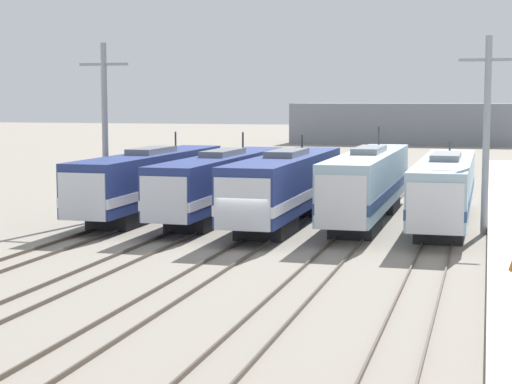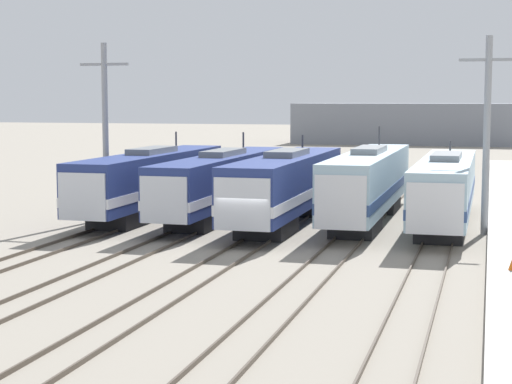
{
  "view_description": "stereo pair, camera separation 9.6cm",
  "coord_description": "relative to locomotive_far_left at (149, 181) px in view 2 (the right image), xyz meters",
  "views": [
    {
      "loc": [
        11.08,
        -39.17,
        7.11
      ],
      "look_at": [
        0.01,
        1.57,
        2.54
      ],
      "focal_mm": 60.0,
      "sensor_mm": 36.0,
      "label": 1
    },
    {
      "loc": [
        11.18,
        -39.14,
        7.11
      ],
      "look_at": [
        0.01,
        1.57,
        2.54
      ],
      "focal_mm": 60.0,
      "sensor_mm": 36.0,
      "label": 2
    }
  ],
  "objects": [
    {
      "name": "ground_plane",
      "position": [
        8.82,
        -9.11,
        -2.16
      ],
      "size": [
        400.0,
        400.0,
        0.0
      ],
      "primitive_type": "plane",
      "color": "gray"
    },
    {
      "name": "rail_pair_far_left",
      "position": [
        0.0,
        -9.11,
        -2.08
      ],
      "size": [
        1.5,
        120.0,
        0.15
      ],
      "color": "#4C4238",
      "rests_on": "ground_plane"
    },
    {
      "name": "rail_pair_center_left",
      "position": [
        4.41,
        -9.11,
        -2.08
      ],
      "size": [
        1.51,
        120.0,
        0.15
      ],
      "color": "#4C4238",
      "rests_on": "ground_plane"
    },
    {
      "name": "rail_pair_center",
      "position": [
        8.82,
        -9.11,
        -2.08
      ],
      "size": [
        1.51,
        120.0,
        0.15
      ],
      "color": "#4C4238",
      "rests_on": "ground_plane"
    },
    {
      "name": "rail_pair_center_right",
      "position": [
        13.23,
        -9.11,
        -2.08
      ],
      "size": [
        1.51,
        120.0,
        0.15
      ],
      "color": "#4C4238",
      "rests_on": "ground_plane"
    },
    {
      "name": "rail_pair_far_right",
      "position": [
        17.65,
        -9.11,
        -2.08
      ],
      "size": [
        1.5,
        120.0,
        0.15
      ],
      "color": "#4C4238",
      "rests_on": "ground_plane"
    },
    {
      "name": "locomotive_far_left",
      "position": [
        0.0,
        0.0,
        0.0
      ],
      "size": [
        2.89,
        18.97,
        5.01
      ],
      "color": "black",
      "rests_on": "ground_plane"
    },
    {
      "name": "locomotive_center_left",
      "position": [
        4.41,
        0.58,
        -0.05
      ],
      "size": [
        2.75,
        19.85,
        4.99
      ],
      "color": "black",
      "rests_on": "ground_plane"
    },
    {
      "name": "locomotive_center",
      "position": [
        8.82,
        -1.26,
        0.03
      ],
      "size": [
        3.03,
        18.6,
        4.95
      ],
      "color": "black",
      "rests_on": "ground_plane"
    },
    {
      "name": "locomotive_center_right",
      "position": [
        13.23,
        0.92,
        0.09
      ],
      "size": [
        2.74,
        19.94,
        5.44
      ],
      "color": "#232326",
      "rests_on": "ground_plane"
    },
    {
      "name": "locomotive_far_right",
      "position": [
        17.65,
        0.38,
        -0.04
      ],
      "size": [
        2.87,
        19.55,
        4.59
      ],
      "color": "#232326",
      "rests_on": "ground_plane"
    },
    {
      "name": "catenary_tower_left",
      "position": [
        -1.99,
        -1.79,
        3.27
      ],
      "size": [
        3.05,
        0.36,
        10.42
      ],
      "color": "gray",
      "rests_on": "ground_plane"
    },
    {
      "name": "catenary_tower_right",
      "position": [
        19.81,
        -1.79,
        3.27
      ],
      "size": [
        3.05,
        0.36,
        10.42
      ],
      "color": "gray",
      "rests_on": "ground_plane"
    },
    {
      "name": "depot_building",
      "position": [
        6.67,
        93.19,
        1.09
      ],
      "size": [
        35.23,
        15.68,
        6.5
      ],
      "color": "gray",
      "rests_on": "ground_plane"
    }
  ]
}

